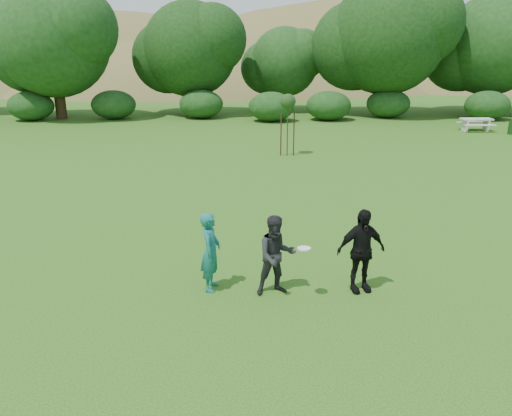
{
  "coord_description": "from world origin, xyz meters",
  "views": [
    {
      "loc": [
        -0.34,
        -8.73,
        4.94
      ],
      "look_at": [
        0.0,
        3.0,
        1.1
      ],
      "focal_mm": 35.0,
      "sensor_mm": 36.0,
      "label": 1
    }
  ],
  "objects_px": {
    "player_black": "(361,251)",
    "sapling": "(288,103)",
    "player_grey": "(276,255)",
    "player_teal": "(211,252)",
    "picnic_table": "(476,122)"
  },
  "relations": [
    {
      "from": "player_black",
      "to": "sapling",
      "type": "xyz_separation_m",
      "value": [
        -0.32,
        13.56,
        1.52
      ]
    },
    {
      "from": "player_black",
      "to": "sapling",
      "type": "height_order",
      "value": "sapling"
    },
    {
      "from": "player_grey",
      "to": "player_black",
      "type": "bearing_deg",
      "value": -9.27
    },
    {
      "from": "player_teal",
      "to": "picnic_table",
      "type": "bearing_deg",
      "value": -29.13
    },
    {
      "from": "sapling",
      "to": "player_grey",
      "type": "bearing_deg",
      "value": -96.0
    },
    {
      "from": "player_grey",
      "to": "sapling",
      "type": "xyz_separation_m",
      "value": [
        1.43,
        13.64,
        1.57
      ]
    },
    {
      "from": "player_teal",
      "to": "player_black",
      "type": "bearing_deg",
      "value": -85.68
    },
    {
      "from": "player_black",
      "to": "player_teal",
      "type": "bearing_deg",
      "value": 164.41
    },
    {
      "from": "player_teal",
      "to": "player_black",
      "type": "height_order",
      "value": "player_black"
    },
    {
      "from": "player_grey",
      "to": "player_black",
      "type": "relative_size",
      "value": 0.94
    },
    {
      "from": "player_grey",
      "to": "picnic_table",
      "type": "relative_size",
      "value": 0.94
    },
    {
      "from": "player_teal",
      "to": "player_black",
      "type": "distance_m",
      "value": 3.12
    },
    {
      "from": "player_black",
      "to": "picnic_table",
      "type": "relative_size",
      "value": 1.0
    },
    {
      "from": "picnic_table",
      "to": "player_teal",
      "type": "bearing_deg",
      "value": -126.34
    },
    {
      "from": "player_teal",
      "to": "player_grey",
      "type": "bearing_deg",
      "value": -92.66
    }
  ]
}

